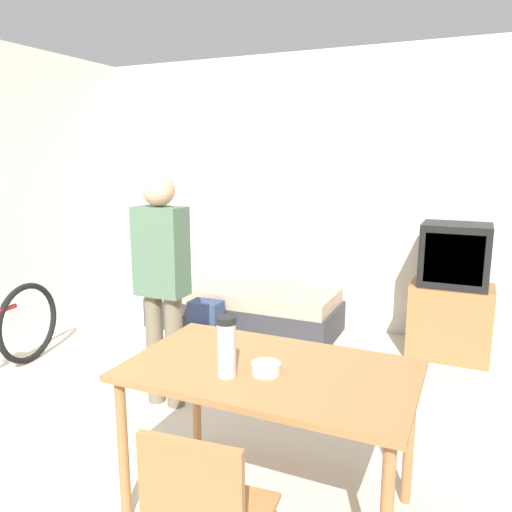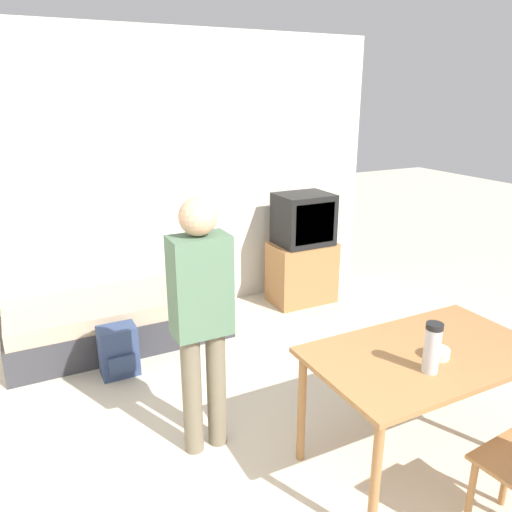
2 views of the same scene
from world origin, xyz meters
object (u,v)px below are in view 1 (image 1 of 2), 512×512
daybed (244,308)px  person_standing (162,275)px  dining_table (270,384)px  mate_bowl (266,368)px  tv (452,294)px  thermos_flask (227,344)px  backpack (206,323)px

daybed → person_standing: size_ratio=1.18×
dining_table → mate_bowl: size_ratio=9.90×
dining_table → mate_bowl: 0.13m
tv → dining_table: (-0.68, -2.40, 0.10)m
thermos_flask → backpack: thermos_flask is taller
daybed → thermos_flask: thermos_flask is taller
tv → mate_bowl: (-0.67, -2.47, 0.21)m
tv → thermos_flask: size_ratio=4.21×
tv → person_standing: person_standing is taller
dining_table → backpack: 2.32m
dining_table → mate_bowl: (0.01, -0.07, 0.11)m
daybed → tv: tv is taller
daybed → mate_bowl: (1.26, -2.40, 0.56)m
thermos_flask → mate_bowl: thermos_flask is taller
tv → mate_bowl: tv is taller
person_standing → tv: bearing=44.0°
tv → thermos_flask: 2.71m
dining_table → thermos_flask: size_ratio=4.82×
person_standing → backpack: 1.35m
backpack → dining_table: bearing=-52.5°
daybed → tv: size_ratio=1.63×
person_standing → mate_bowl: size_ratio=11.91×
thermos_flask → backpack: (-1.24, 1.96, -0.70)m
mate_bowl → person_standing: bearing=144.5°
backpack → person_standing: bearing=-74.6°
thermos_flask → backpack: size_ratio=0.68×
backpack → thermos_flask: bearing=-57.8°
dining_table → backpack: dining_table is taller
dining_table → thermos_flask: (-0.14, -0.16, 0.24)m
person_standing → mate_bowl: person_standing is taller
daybed → person_standing: bearing=-84.0°
daybed → mate_bowl: bearing=-62.4°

